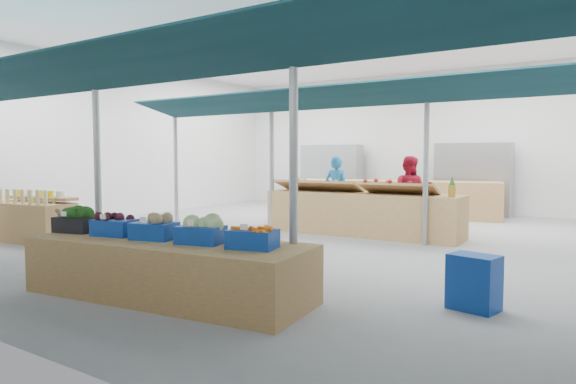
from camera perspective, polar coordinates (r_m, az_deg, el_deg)
name	(u,v)px	position (r m, az deg, el deg)	size (l,w,h in m)	color
floor	(297,237)	(10.58, 1.04, -5.01)	(13.00, 13.00, 0.00)	gray
hall	(332,112)	(11.73, 4.89, 8.82)	(13.00, 13.00, 13.00)	silver
pole_grid	(279,147)	(8.58, -1.01, 5.03)	(10.00, 4.60, 3.00)	gray
awnings	(279,88)	(8.65, -1.02, 11.45)	(9.50, 7.08, 0.30)	#0A292E
back_shelving_left	(331,176)	(16.90, 4.85, 1.76)	(2.00, 0.50, 2.00)	#B23F33
back_shelving_right	(473,180)	(15.26, 19.84, 1.29)	(2.00, 0.50, 2.00)	#B23F33
bottle_shelf	(33,220)	(11.18, -26.47, -2.78)	(1.80, 1.26, 1.04)	olive
veg_counter	(168,269)	(6.24, -13.21, -8.31)	(3.47, 1.16, 0.67)	olive
fruit_counter	(362,214)	(10.94, 8.23, -2.40)	(4.15, 0.99, 0.89)	olive
far_counter	(395,199)	(14.40, 11.81, -0.72)	(5.48, 1.10, 0.99)	olive
crate_stack	(474,282)	(5.96, 19.96, -9.40)	(0.50, 0.35, 0.60)	navy
vendor_left	(337,191)	(12.43, 5.42, 0.16)	(0.61, 0.40, 1.66)	#1D75BE
vendor_right	(408,194)	(11.69, 13.22, -0.17)	(0.81, 0.63, 1.66)	#AC152F
crate_broccoli	(76,220)	(7.20, -22.45, -2.87)	(0.57, 0.46, 0.35)	black
crate_beets	(115,225)	(6.71, -18.66, -3.48)	(0.57, 0.46, 0.29)	navy
crate_celeriac	(154,227)	(6.28, -14.63, -3.79)	(0.57, 0.46, 0.31)	navy
crate_cabbage	(201,230)	(5.86, -9.66, -4.14)	(0.57, 0.46, 0.35)	navy
crate_carrots	(253,238)	(5.50, -3.95, -5.12)	(0.57, 0.46, 0.29)	navy
sparrow	(60,213)	(7.24, -23.98, -2.17)	(0.12, 0.09, 0.11)	brown
apple_heap_yellow	(319,184)	(11.23, 3.43, 0.92)	(1.94, 0.82, 0.27)	#997247
apple_heap_red	(399,186)	(10.49, 12.25, 0.62)	(1.54, 0.80, 0.27)	#997247
pineapple	(452,187)	(10.19, 17.76, 0.51)	(0.14, 0.14, 0.39)	#8C6019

